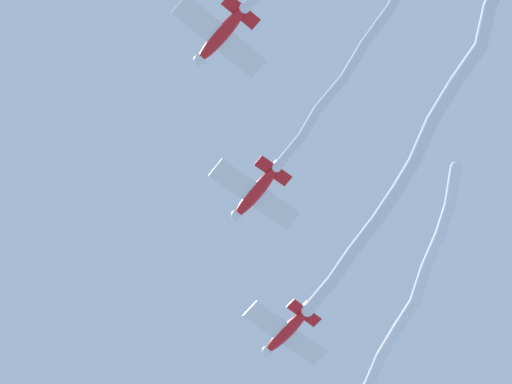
{
  "coord_description": "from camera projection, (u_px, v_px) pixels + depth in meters",
  "views": [
    {
      "loc": [
        37.59,
        -38.69,
        4.43
      ],
      "look_at": [
        14.37,
        -21.24,
        67.45
      ],
      "focal_mm": 73.33,
      "sensor_mm": 36.0,
      "label": 1
    }
  ],
  "objects": [
    {
      "name": "smoke_trail_right_wing",
      "position": [
        380.0,
        4.0,
        63.96
      ],
      "size": [
        25.25,
        5.63,
        1.97
      ],
      "color": "white"
    },
    {
      "name": "airplane_slot",
      "position": [
        220.0,
        36.0,
        65.19
      ],
      "size": [
        4.94,
        6.61,
        1.65
      ],
      "rotation": [
        0.0,
        0.0,
        3.21
      ],
      "color": "red"
    },
    {
      "name": "airplane_left_wing",
      "position": [
        286.0,
        332.0,
        73.7
      ],
      "size": [
        4.91,
        6.59,
        1.65
      ],
      "rotation": [
        0.0,
        0.0,
        3.19
      ],
      "color": "red"
    },
    {
      "name": "smoke_trail_lead",
      "position": [
        402.0,
        310.0,
        74.52
      ],
      "size": [
        21.92,
        6.8,
        3.67
      ],
      "color": "white"
    },
    {
      "name": "smoke_trail_left_wing",
      "position": [
        412.0,
        152.0,
        68.91
      ],
      "size": [
        27.19,
        5.59,
        2.56
      ],
      "color": "white"
    },
    {
      "name": "airplane_right_wing",
      "position": [
        255.0,
        193.0,
        69.44
      ],
      "size": [
        4.85,
        6.53,
        1.65
      ],
      "rotation": [
        0.0,
        0.0,
        3.15
      ],
      "color": "red"
    }
  ]
}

